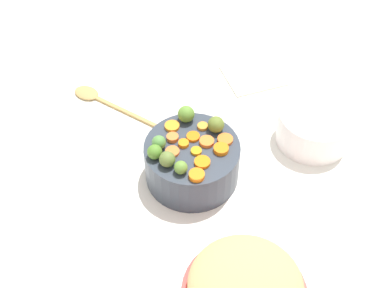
% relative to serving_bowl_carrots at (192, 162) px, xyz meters
% --- Properties ---
extents(tabletop, '(2.40, 2.40, 0.02)m').
position_rel_serving_bowl_carrots_xyz_m(tabletop, '(0.02, -0.01, -0.06)').
color(tabletop, white).
rests_on(tabletop, ground).
extents(serving_bowl_carrots, '(0.23, 0.23, 0.10)m').
position_rel_serving_bowl_carrots_xyz_m(serving_bowl_carrots, '(0.00, 0.00, 0.00)').
color(serving_bowl_carrots, '#323B47').
rests_on(serving_bowl_carrots, tabletop).
extents(stuffing_mound, '(0.21, 0.21, 0.06)m').
position_rel_serving_bowl_carrots_xyz_m(stuffing_mound, '(-0.12, 0.37, 0.11)').
color(stuffing_mound, tan).
rests_on(stuffing_mound, metal_pot).
extents(carrot_slice_0, '(0.03, 0.03, 0.01)m').
position_rel_serving_bowl_carrots_xyz_m(carrot_slice_0, '(-0.02, -0.06, 0.06)').
color(carrot_slice_0, orange).
rests_on(carrot_slice_0, serving_bowl_carrots).
extents(carrot_slice_1, '(0.04, 0.04, 0.01)m').
position_rel_serving_bowl_carrots_xyz_m(carrot_slice_1, '(-0.02, 0.09, 0.06)').
color(carrot_slice_1, orange).
rests_on(carrot_slice_1, serving_bowl_carrots).
extents(carrot_slice_2, '(0.04, 0.04, 0.01)m').
position_rel_serving_bowl_carrots_xyz_m(carrot_slice_2, '(-0.00, -0.03, 0.06)').
color(carrot_slice_2, orange).
rests_on(carrot_slice_2, serving_bowl_carrots).
extents(carrot_slice_3, '(0.05, 0.05, 0.01)m').
position_rel_serving_bowl_carrots_xyz_m(carrot_slice_3, '(-0.03, -0.02, 0.06)').
color(carrot_slice_3, orange).
rests_on(carrot_slice_3, serving_bowl_carrots).
extents(carrot_slice_4, '(0.03, 0.03, 0.01)m').
position_rel_serving_bowl_carrots_xyz_m(carrot_slice_4, '(-0.01, 0.02, 0.06)').
color(carrot_slice_4, orange).
rests_on(carrot_slice_4, serving_bowl_carrots).
extents(carrot_slice_5, '(0.03, 0.03, 0.01)m').
position_rel_serving_bowl_carrots_xyz_m(carrot_slice_5, '(0.02, -0.00, 0.06)').
color(carrot_slice_5, orange).
rests_on(carrot_slice_5, serving_bowl_carrots).
extents(carrot_slice_6, '(0.05, 0.05, 0.01)m').
position_rel_serving_bowl_carrots_xyz_m(carrot_slice_6, '(0.05, -0.06, 0.06)').
color(carrot_slice_6, orange).
rests_on(carrot_slice_6, serving_bowl_carrots).
extents(carrot_slice_7, '(0.04, 0.04, 0.01)m').
position_rel_serving_bowl_carrots_xyz_m(carrot_slice_7, '(0.04, 0.02, 0.06)').
color(carrot_slice_7, orange).
rests_on(carrot_slice_7, serving_bowl_carrots).
extents(carrot_slice_8, '(0.05, 0.05, 0.01)m').
position_rel_serving_bowl_carrots_xyz_m(carrot_slice_8, '(-0.08, -0.02, 0.06)').
color(carrot_slice_8, orange).
rests_on(carrot_slice_8, serving_bowl_carrots).
extents(carrot_slice_9, '(0.04, 0.04, 0.01)m').
position_rel_serving_bowl_carrots_xyz_m(carrot_slice_9, '(-0.03, 0.05, 0.06)').
color(carrot_slice_9, orange).
rests_on(carrot_slice_9, serving_bowl_carrots).
extents(carrot_slice_10, '(0.04, 0.04, 0.01)m').
position_rel_serving_bowl_carrots_xyz_m(carrot_slice_10, '(0.05, -0.02, 0.06)').
color(carrot_slice_10, orange).
rests_on(carrot_slice_10, serving_bowl_carrots).
extents(carrot_slice_11, '(0.04, 0.04, 0.01)m').
position_rel_serving_bowl_carrots_xyz_m(carrot_slice_11, '(-0.07, 0.01, 0.06)').
color(carrot_slice_11, orange).
rests_on(carrot_slice_11, serving_bowl_carrots).
extents(brussels_sprout_0, '(0.03, 0.03, 0.03)m').
position_rel_serving_bowl_carrots_xyz_m(brussels_sprout_0, '(0.08, 0.04, 0.07)').
color(brussels_sprout_0, '#4D7E29').
rests_on(brussels_sprout_0, serving_bowl_carrots).
extents(brussels_sprout_1, '(0.03, 0.03, 0.03)m').
position_rel_serving_bowl_carrots_xyz_m(brussels_sprout_1, '(0.08, 0.01, 0.07)').
color(brussels_sprout_1, '#4E843D').
rests_on(brussels_sprout_1, serving_bowl_carrots).
extents(brussels_sprout_2, '(0.04, 0.04, 0.04)m').
position_rel_serving_bowl_carrots_xyz_m(brussels_sprout_2, '(-0.05, -0.06, 0.07)').
color(brussels_sprout_2, olive).
rests_on(brussels_sprout_2, serving_bowl_carrots).
extents(brussels_sprout_3, '(0.04, 0.04, 0.04)m').
position_rel_serving_bowl_carrots_xyz_m(brussels_sprout_3, '(0.05, 0.06, 0.07)').
color(brussels_sprout_3, '#5D7435').
rests_on(brussels_sprout_3, serving_bowl_carrots).
extents(brussels_sprout_4, '(0.03, 0.03, 0.03)m').
position_rel_serving_bowl_carrots_xyz_m(brussels_sprout_4, '(0.02, 0.08, 0.07)').
color(brussels_sprout_4, olive).
rests_on(brussels_sprout_4, serving_bowl_carrots).
extents(brussels_sprout_5, '(0.04, 0.04, 0.04)m').
position_rel_serving_bowl_carrots_xyz_m(brussels_sprout_5, '(0.02, -0.09, 0.07)').
color(brussels_sprout_5, '#598731').
rests_on(brussels_sprout_5, serving_bowl_carrots).
extents(wooden_spoon, '(0.30, 0.19, 0.01)m').
position_rel_serving_bowl_carrots_xyz_m(wooden_spoon, '(0.27, -0.25, -0.05)').
color(wooden_spoon, tan).
rests_on(wooden_spoon, tabletop).
extents(casserole_dish, '(0.19, 0.19, 0.09)m').
position_rel_serving_bowl_carrots_xyz_m(casserole_dish, '(-0.30, -0.14, -0.01)').
color(casserole_dish, white).
rests_on(casserole_dish, tabletop).
extents(dish_towel, '(0.21, 0.20, 0.01)m').
position_rel_serving_bowl_carrots_xyz_m(dish_towel, '(-0.16, -0.39, -0.05)').
color(dish_towel, silver).
rests_on(dish_towel, tabletop).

